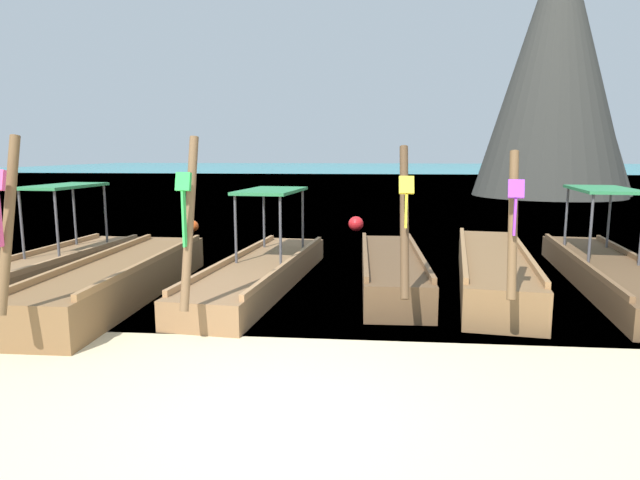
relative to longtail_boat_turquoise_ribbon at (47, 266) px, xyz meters
name	(u,v)px	position (x,y,z in m)	size (l,w,h in m)	color
ground	(279,415)	(5.52, -5.08, -0.32)	(120.00, 120.00, 0.00)	beige
sea_water	(365,173)	(5.52, 57.16, -0.31)	(120.00, 120.00, 0.00)	teal
longtail_boat_turquoise_ribbon	(47,266)	(0.00, 0.00, 0.00)	(1.49, 6.42, 2.57)	olive
longtail_boat_pink_ribbon	(122,279)	(2.04, -1.03, 0.02)	(1.22, 6.05, 2.77)	brown
longtail_boat_green_ribbon	(261,270)	(4.29, 0.07, -0.01)	(1.88, 6.40, 2.77)	olive
longtail_boat_yellow_ribbon	(391,269)	(6.79, 0.35, 0.00)	(1.22, 5.75, 2.65)	brown
longtail_boat_violet_ribbon	(493,269)	(8.72, 0.45, 0.02)	(2.04, 6.50, 2.58)	brown
longtail_boat_blue_ribbon	(610,271)	(10.94, 0.63, -0.01)	(1.96, 7.12, 2.20)	brown
karst_rock	(559,68)	(16.89, 23.49, 6.99)	(9.40, 8.63, 15.12)	#383833
mooring_buoy_near	(193,226)	(0.66, 6.91, -0.12)	(0.38, 0.38, 0.38)	#EA5119
mooring_buoy_far	(356,224)	(5.89, 7.60, -0.07)	(0.49, 0.49, 0.49)	red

